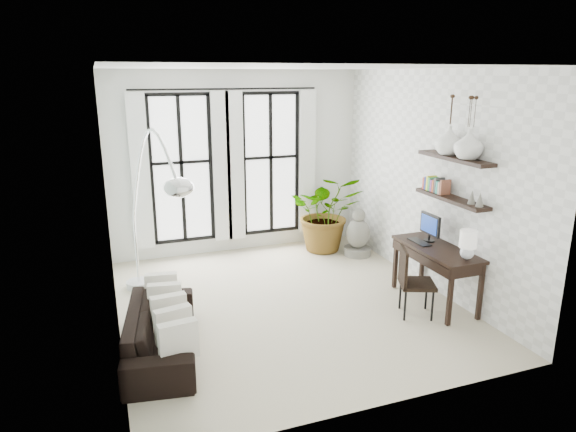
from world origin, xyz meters
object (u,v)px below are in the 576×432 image
plant (326,212)px  arc_lamp (151,171)px  desk (439,253)px  sofa (161,331)px  desk_chair (411,278)px  buddha (358,236)px

plant → arc_lamp: 3.76m
desk → sofa: bearing=179.9°
desk → desk_chair: 0.58m
desk → arc_lamp: arc_lamp is taller
sofa → arc_lamp: arc_lamp is taller
desk → buddha: bearing=91.9°
arc_lamp → buddha: (3.57, 1.15, -1.59)m
desk_chair → sofa: bearing=-160.7°
sofa → plant: bearing=-41.8°
desk_chair → buddha: size_ratio=1.09×
plant → arc_lamp: (-3.16, -1.61, 1.23)m
desk → desk_chair: bearing=-164.2°
sofa → desk: size_ratio=1.35×
plant → desk_chair: 2.80m
sofa → desk_chair: desk_chair is taller
sofa → desk_chair: bearing=-83.5°
plant → sofa: bearing=-141.0°
plant → buddha: 0.71m
arc_lamp → buddha: bearing=17.8°
plant → buddha: (0.41, -0.46, -0.35)m
sofa → arc_lamp: size_ratio=0.76×
sofa → plant: (3.26, 2.64, 0.43)m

